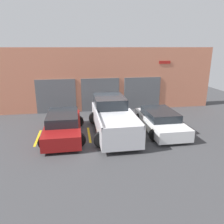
{
  "coord_description": "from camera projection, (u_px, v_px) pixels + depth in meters",
  "views": [
    {
      "loc": [
        -1.95,
        -12.92,
        4.7
      ],
      "look_at": [
        0.0,
        -1.12,
        1.1
      ],
      "focal_mm": 35.0,
      "sensor_mm": 36.0,
      "label": 1
    }
  ],
  "objects": [
    {
      "name": "pickup_truck",
      "position": [
        113.0,
        117.0,
        12.37
      ],
      "size": [
        2.54,
        5.41,
        1.8
      ],
      "color": "silver",
      "rests_on": "ground"
    },
    {
      "name": "sedan_white",
      "position": [
        160.0,
        121.0,
        12.63
      ],
      "size": [
        2.25,
        4.45,
        1.18
      ],
      "color": "white",
      "rests_on": "ground"
    },
    {
      "name": "parking_stripe_left",
      "position": [
        89.0,
        135.0,
        12.13
      ],
      "size": [
        0.12,
        2.2,
        0.01
      ],
      "primitive_type": "cube",
      "color": "gold",
      "rests_on": "ground"
    },
    {
      "name": "parking_stripe_right",
      "position": [
        182.0,
        129.0,
        12.99
      ],
      "size": [
        0.12,
        2.2,
        0.01
      ],
      "primitive_type": "cube",
      "color": "gold",
      "rests_on": "ground"
    },
    {
      "name": "shophouse_building",
      "position": [
        102.0,
        80.0,
        16.32
      ],
      "size": [
        17.08,
        0.68,
        4.65
      ],
      "color": "#D17A5B",
      "rests_on": "ground"
    },
    {
      "name": "parking_stripe_centre",
      "position": [
        137.0,
        132.0,
        12.56
      ],
      "size": [
        0.12,
        2.2,
        0.01
      ],
      "primitive_type": "cube",
      "color": "gold",
      "rests_on": "ground"
    },
    {
      "name": "ground_plane",
      "position": [
        109.0,
        124.0,
        13.87
      ],
      "size": [
        28.0,
        28.0,
        0.0
      ],
      "primitive_type": "plane",
      "color": "#3D3D3F"
    },
    {
      "name": "parking_stripe_far_left",
      "position": [
        38.0,
        138.0,
        11.7
      ],
      "size": [
        0.12,
        2.2,
        0.01
      ],
      "primitive_type": "cube",
      "color": "gold",
      "rests_on": "ground"
    },
    {
      "name": "sedan_side",
      "position": [
        63.0,
        125.0,
        11.76
      ],
      "size": [
        2.28,
        4.47,
        1.3
      ],
      "color": "maroon",
      "rests_on": "ground"
    }
  ]
}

